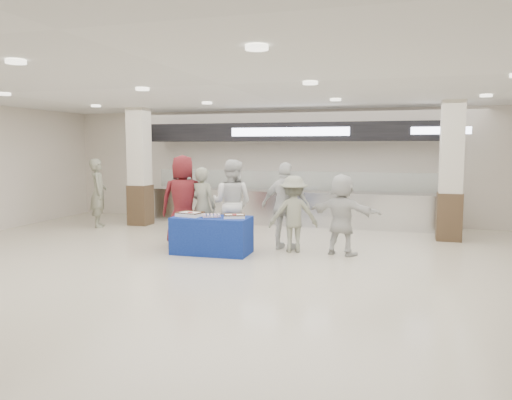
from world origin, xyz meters
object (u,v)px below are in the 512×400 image
(sheet_cake_left, at_px, (190,214))
(chef_short, at_px, (286,206))
(civilian_white, at_px, (342,214))
(civilian_maroon, at_px, (183,200))
(soldier_a, at_px, (202,207))
(cupcake_tray, at_px, (212,216))
(soldier_b, at_px, (293,214))
(soldier_bg, at_px, (98,193))
(display_table, at_px, (212,235))
(chef_tall, at_px, (232,203))
(sheet_cake_right, at_px, (234,216))

(sheet_cake_left, relative_size, chef_short, 0.30)
(sheet_cake_left, height_order, civilian_white, civilian_white)
(civilian_maroon, height_order, soldier_a, civilian_maroon)
(cupcake_tray, height_order, soldier_b, soldier_b)
(chef_short, relative_size, soldier_b, 1.17)
(cupcake_tray, height_order, civilian_white, civilian_white)
(sheet_cake_left, distance_m, civilian_white, 3.06)
(soldier_a, relative_size, soldier_bg, 0.94)
(display_table, height_order, soldier_bg, soldier_bg)
(chef_tall, bearing_deg, chef_short, -175.91)
(sheet_cake_right, distance_m, chef_tall, 0.90)
(soldier_a, distance_m, chef_short, 1.84)
(soldier_a, bearing_deg, display_table, 132.30)
(sheet_cake_right, relative_size, soldier_bg, 0.27)
(sheet_cake_right, relative_size, civilian_maroon, 0.25)
(display_table, height_order, soldier_b, soldier_b)
(cupcake_tray, height_order, chef_short, chef_short)
(soldier_bg, bearing_deg, civilian_white, -133.69)
(display_table, relative_size, chef_tall, 0.82)
(civilian_white, bearing_deg, civilian_maroon, 17.77)
(civilian_maroon, bearing_deg, cupcake_tray, 128.51)
(chef_tall, height_order, soldier_bg, chef_tall)
(civilian_maroon, bearing_deg, civilian_white, 164.28)
(sheet_cake_left, relative_size, soldier_a, 0.32)
(sheet_cake_right, distance_m, civilian_maroon, 1.56)
(sheet_cake_right, relative_size, civilian_white, 0.30)
(civilian_maroon, distance_m, soldier_bg, 3.62)
(sheet_cake_right, distance_m, chef_short, 1.19)
(sheet_cake_right, distance_m, cupcake_tray, 0.47)
(sheet_cake_left, bearing_deg, chef_tall, 54.84)
(chef_tall, distance_m, civilian_white, 2.40)
(sheet_cake_left, xyz_separation_m, soldier_a, (-0.04, 0.75, 0.06))
(soldier_a, relative_size, chef_short, 0.94)
(sheet_cake_left, distance_m, soldier_bg, 4.36)
(sheet_cake_left, bearing_deg, sheet_cake_right, 1.83)
(sheet_cake_right, relative_size, soldier_b, 0.32)
(display_table, distance_m, soldier_a, 0.99)
(chef_short, xyz_separation_m, civilian_white, (1.19, -0.17, -0.10))
(cupcake_tray, bearing_deg, civilian_maroon, 144.23)
(soldier_a, distance_m, soldier_bg, 3.97)
(sheet_cake_right, bearing_deg, soldier_b, 31.62)
(chef_short, bearing_deg, soldier_a, 12.34)
(sheet_cake_left, relative_size, soldier_bg, 0.30)
(civilian_maroon, xyz_separation_m, civilian_white, (3.45, 0.00, -0.18))
(chef_tall, height_order, chef_short, chef_tall)
(chef_tall, bearing_deg, sheet_cake_left, 58.84)
(civilian_maroon, xyz_separation_m, chef_tall, (1.07, 0.17, -0.05))
(soldier_a, xyz_separation_m, chef_tall, (0.64, 0.10, 0.08))
(display_table, relative_size, civilian_white, 0.95)
(display_table, distance_m, soldier_bg, 4.76)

